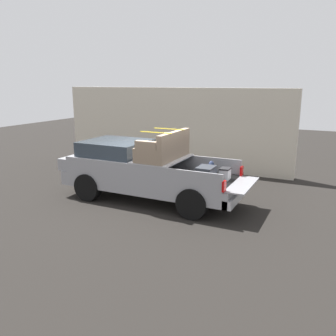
# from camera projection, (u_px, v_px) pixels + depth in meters

# --- Properties ---
(ground_plane) EXTENTS (40.00, 40.00, 0.00)m
(ground_plane) POSITION_uv_depth(u_px,v_px,m) (151.00, 200.00, 11.07)
(ground_plane) COLOR black
(pickup_truck) EXTENTS (6.05, 2.06, 2.23)m
(pickup_truck) POSITION_uv_depth(u_px,v_px,m) (141.00, 169.00, 10.98)
(pickup_truck) COLOR gray
(pickup_truck) RESTS_ON ground_plane
(building_facade) EXTENTS (10.40, 0.36, 3.39)m
(building_facade) POSITION_uv_depth(u_px,v_px,m) (171.00, 128.00, 15.21)
(building_facade) COLOR beige
(building_facade) RESTS_ON ground_plane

